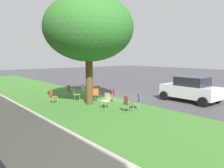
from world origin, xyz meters
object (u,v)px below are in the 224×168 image
(chair_6, at_px, (76,93))
(chair_9, at_px, (98,91))
(chair_0, at_px, (84,89))
(chair_2, at_px, (128,103))
(chair_7, at_px, (137,100))
(chair_5, at_px, (70,90))
(street_tree, at_px, (89,29))
(parked_car, at_px, (190,89))
(chair_3, at_px, (53,96))
(chair_1, at_px, (106,99))
(chair_4, at_px, (112,94))
(chair_8, at_px, (95,94))

(chair_6, distance_m, chair_9, 1.74)
(chair_0, bearing_deg, chair_2, 171.35)
(chair_2, distance_m, chair_6, 4.47)
(chair_7, bearing_deg, chair_5, 11.50)
(chair_0, bearing_deg, street_tree, 154.19)
(chair_6, relative_size, parked_car, 0.24)
(chair_3, height_order, chair_6, same)
(chair_1, height_order, chair_7, same)
(parked_car, bearing_deg, chair_3, 54.97)
(chair_4, xyz_separation_m, chair_8, (0.83, 0.77, 0.00))
(chair_4, bearing_deg, chair_5, 21.66)
(chair_1, bearing_deg, chair_8, -16.97)
(chair_7, distance_m, parked_car, 4.29)
(street_tree, bearing_deg, chair_8, -59.84)
(chair_3, height_order, chair_5, same)
(chair_9, bearing_deg, chair_5, 43.92)
(chair_9, bearing_deg, chair_4, 176.20)
(chair_1, xyz_separation_m, chair_5, (4.38, -0.06, 0.00))
(street_tree, xyz_separation_m, chair_0, (2.77, -1.34, -4.09))
(chair_1, distance_m, chair_8, 2.02)
(chair_0, distance_m, chair_3, 3.27)
(chair_1, height_order, chair_6, same)
(chair_4, height_order, chair_8, same)
(chair_4, height_order, chair_7, same)
(chair_2, xyz_separation_m, chair_7, (0.17, -0.88, 0.00))
(chair_2, bearing_deg, chair_3, 25.69)
(chair_5, relative_size, parked_car, 0.24)
(chair_2, height_order, chair_8, same)
(chair_9, bearing_deg, chair_0, 11.70)
(chair_3, height_order, chair_9, same)
(chair_2, height_order, chair_9, same)
(street_tree, distance_m, chair_0, 5.12)
(chair_0, height_order, parked_car, parked_car)
(chair_2, bearing_deg, chair_4, -22.08)
(chair_3, xyz_separation_m, chair_7, (-4.37, -3.06, 0.00))
(chair_0, bearing_deg, chair_6, 131.53)
(street_tree, relative_size, chair_3, 7.52)
(chair_7, bearing_deg, chair_1, 43.41)
(chair_0, height_order, chair_4, same)
(chair_3, xyz_separation_m, chair_9, (-0.18, -3.33, 0.00))
(chair_9, bearing_deg, chair_6, 87.32)
(chair_8, xyz_separation_m, parked_car, (-3.94, -4.83, 0.32))
(chair_3, relative_size, chair_4, 1.00)
(street_tree, height_order, chair_5, street_tree)
(chair_3, relative_size, parked_car, 0.24)
(street_tree, height_order, chair_7, street_tree)
(street_tree, height_order, chair_8, street_tree)
(chair_1, relative_size, parked_car, 0.24)
(chair_2, distance_m, chair_5, 5.83)
(chair_3, xyz_separation_m, chair_4, (-1.99, -3.21, 0.00))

